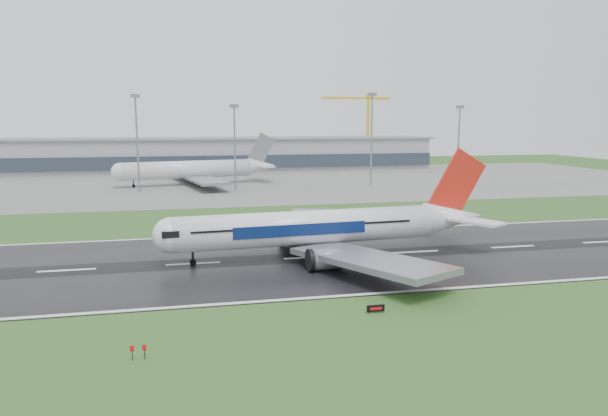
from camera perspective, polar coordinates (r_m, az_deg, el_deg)
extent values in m
plane|color=#29531E|center=(94.25, -11.50, -5.77)|extent=(520.00, 520.00, 0.00)
cube|color=black|center=(94.24, -11.50, -5.74)|extent=(400.00, 45.00, 0.10)
cube|color=slate|center=(217.50, -11.93, 2.57)|extent=(400.00, 130.00, 0.08)
cube|color=gray|center=(276.68, -12.05, 5.47)|extent=(240.00, 36.00, 15.00)
cylinder|color=gray|center=(192.04, -17.01, 6.25)|extent=(0.64, 0.64, 31.50)
cylinder|color=gray|center=(192.14, -7.23, 6.11)|extent=(0.64, 0.64, 28.42)
cylinder|color=gray|center=(202.51, 7.06, 6.89)|extent=(0.64, 0.64, 32.85)
cylinder|color=gray|center=(216.45, 15.81, 6.18)|extent=(0.64, 0.64, 28.53)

